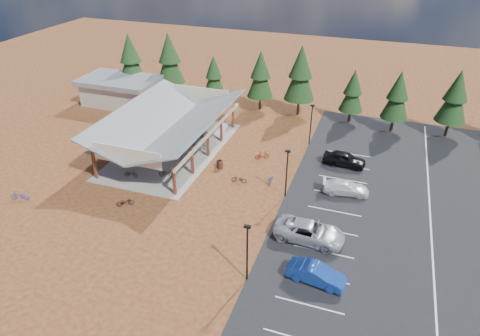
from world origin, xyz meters
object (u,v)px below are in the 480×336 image
(lamp_post_2, at_px, (311,122))
(bike_0, at_px, (131,174))
(bike_2, at_px, (167,132))
(bike_1, at_px, (154,154))
(lamp_post_1, at_px, (287,170))
(bike_3, at_px, (173,128))
(bike_15, at_px, (262,155))
(car_4, at_px, (344,159))
(bike_10, at_px, (20,196))
(bike_7, at_px, (197,133))
(bike_4, at_px, (167,173))
(bike_6, at_px, (201,146))
(car_1, at_px, (316,274))
(bike_12, at_px, (125,202))
(bike_16, at_px, (239,179))
(car_2, at_px, (310,232))
(bike_pavilion, at_px, (170,121))
(car_3, at_px, (346,187))
(bike_14, at_px, (271,179))
(outbuilding, at_px, (120,90))
(bike_5, at_px, (185,152))
(trash_bin_1, at_px, (219,164))
(trash_bin_0, at_px, (220,165))
(lamp_post_0, at_px, (247,249))

(lamp_post_2, relative_size, bike_0, 3.34)
(bike_2, bearing_deg, bike_1, -160.69)
(lamp_post_1, relative_size, bike_3, 3.11)
(bike_15, relative_size, car_4, 0.36)
(bike_10, bearing_deg, bike_7, 132.90)
(bike_2, xyz_separation_m, bike_7, (3.82, 0.76, 0.03))
(bike_4, xyz_separation_m, bike_6, (0.84, 6.95, 0.03))
(bike_4, bearing_deg, car_1, -126.90)
(bike_12, height_order, bike_15, bike_15)
(bike_16, height_order, car_2, car_2)
(bike_pavilion, height_order, car_3, bike_pavilion)
(bike_14, xyz_separation_m, car_4, (6.67, 6.19, 0.42))
(bike_6, bearing_deg, lamp_post_2, -66.34)
(lamp_post_2, distance_m, bike_16, 12.56)
(bike_7, bearing_deg, car_2, -129.33)
(lamp_post_1, height_order, bike_0, lamp_post_1)
(bike_3, xyz_separation_m, car_3, (22.72, -7.06, 0.11))
(car_2, bearing_deg, bike_10, 99.59)
(outbuilding, height_order, bike_5, outbuilding)
(bike_5, bearing_deg, outbuilding, 38.23)
(bike_10, bearing_deg, trash_bin_1, 110.70)
(lamp_post_1, bearing_deg, bike_6, 152.49)
(outbuilding, bearing_deg, car_4, -13.20)
(bike_12, bearing_deg, bike_15, -71.99)
(outbuilding, distance_m, car_3, 37.13)
(bike_0, relative_size, bike_16, 0.96)
(bike_12, bearing_deg, bike_6, -45.15)
(bike_pavilion, height_order, bike_6, bike_pavilion)
(bike_pavilion, xyz_separation_m, bike_6, (3.13, 1.18, -3.23))
(bike_pavilion, relative_size, trash_bin_1, 21.56)
(bike_10, xyz_separation_m, car_1, (29.27, -1.34, 0.29))
(bike_7, distance_m, car_1, 27.06)
(bike_14, bearing_deg, bike_2, 154.17)
(bike_0, distance_m, bike_14, 14.84)
(lamp_post_2, distance_m, bike_0, 21.65)
(car_1, bearing_deg, trash_bin_1, 50.84)
(bike_pavilion, distance_m, bike_2, 5.28)
(bike_2, relative_size, bike_6, 0.98)
(trash_bin_0, relative_size, car_3, 0.20)
(lamp_post_0, relative_size, car_4, 1.11)
(bike_1, bearing_deg, bike_pavilion, -8.93)
(bike_0, bearing_deg, bike_16, -81.13)
(bike_0, xyz_separation_m, bike_4, (3.60, 1.25, 0.05))
(bike_pavilion, bearing_deg, bike_6, 20.65)
(car_3, bearing_deg, bike_16, 90.13)
(bike_pavilion, relative_size, bike_14, 12.29)
(bike_15, height_order, car_4, car_4)
(bike_3, relative_size, car_3, 0.36)
(car_3, bearing_deg, bike_0, 93.19)
(bike_3, xyz_separation_m, bike_15, (12.85, -3.01, -0.10))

